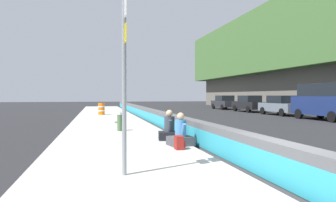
{
  "coord_description": "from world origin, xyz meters",
  "views": [
    {
      "loc": [
        -5.07,
        3.39,
        1.73
      ],
      "look_at": [
        9.8,
        -0.09,
        1.44
      ],
      "focal_mm": 32.83,
      "sensor_mm": 36.0,
      "label": 1
    }
  ],
  "objects_px": {
    "seated_person_foreground": "(181,135)",
    "parked_car_fourth": "(281,105)",
    "construction_barrel": "(101,109)",
    "parked_car_far": "(224,102)",
    "parked_car_midline": "(249,104)",
    "backpack": "(179,143)",
    "parked_car_third": "(326,101)",
    "route_sign_post": "(124,71)",
    "seated_person_middle": "(169,130)",
    "fire_hydrant": "(120,121)"
  },
  "relations": [
    {
      "from": "backpack",
      "to": "construction_barrel",
      "type": "distance_m",
      "value": 17.12
    },
    {
      "from": "seated_person_middle",
      "to": "parked_car_far",
      "type": "xyz_separation_m",
      "value": [
        24.87,
        -12.97,
        0.39
      ]
    },
    {
      "from": "seated_person_middle",
      "to": "parked_car_far",
      "type": "bearing_deg",
      "value": -27.54
    },
    {
      "from": "seated_person_foreground",
      "to": "seated_person_middle",
      "type": "distance_m",
      "value": 1.29
    },
    {
      "from": "fire_hydrant",
      "to": "parked_car_far",
      "type": "relative_size",
      "value": 0.2
    },
    {
      "from": "seated_person_foreground",
      "to": "parked_car_third",
      "type": "height_order",
      "value": "parked_car_third"
    },
    {
      "from": "seated_person_foreground",
      "to": "parked_car_third",
      "type": "relative_size",
      "value": 0.2
    },
    {
      "from": "route_sign_post",
      "to": "construction_barrel",
      "type": "height_order",
      "value": "route_sign_post"
    },
    {
      "from": "backpack",
      "to": "parked_car_fourth",
      "type": "bearing_deg",
      "value": -41.45
    },
    {
      "from": "route_sign_post",
      "to": "parked_car_fourth",
      "type": "distance_m",
      "value": 23.23
    },
    {
      "from": "seated_person_foreground",
      "to": "parked_car_far",
      "type": "relative_size",
      "value": 0.23
    },
    {
      "from": "parked_car_midline",
      "to": "parked_car_far",
      "type": "relative_size",
      "value": 1.01
    },
    {
      "from": "route_sign_post",
      "to": "backpack",
      "type": "distance_m",
      "value": 3.65
    },
    {
      "from": "construction_barrel",
      "to": "parked_car_fourth",
      "type": "xyz_separation_m",
      "value": [
        -1.96,
        -15.25,
        0.24
      ]
    },
    {
      "from": "construction_barrel",
      "to": "parked_car_third",
      "type": "relative_size",
      "value": 0.19
    },
    {
      "from": "parked_car_far",
      "to": "parked_car_third",
      "type": "bearing_deg",
      "value": -179.89
    },
    {
      "from": "backpack",
      "to": "parked_car_third",
      "type": "relative_size",
      "value": 0.08
    },
    {
      "from": "parked_car_midline",
      "to": "parked_car_third",
      "type": "bearing_deg",
      "value": 179.98
    },
    {
      "from": "parked_car_far",
      "to": "parked_car_fourth",
      "type": "bearing_deg",
      "value": -179.31
    },
    {
      "from": "parked_car_fourth",
      "to": "parked_car_far",
      "type": "xyz_separation_m",
      "value": [
        11.8,
        0.14,
        0.0
      ]
    },
    {
      "from": "route_sign_post",
      "to": "parked_car_midline",
      "type": "height_order",
      "value": "route_sign_post"
    },
    {
      "from": "backpack",
      "to": "parked_car_third",
      "type": "bearing_deg",
      "value": -54.15
    },
    {
      "from": "construction_barrel",
      "to": "parked_car_fourth",
      "type": "height_order",
      "value": "parked_car_fourth"
    },
    {
      "from": "parked_car_midline",
      "to": "seated_person_foreground",
      "type": "bearing_deg",
      "value": 146.93
    },
    {
      "from": "parked_car_third",
      "to": "parked_car_fourth",
      "type": "height_order",
      "value": "parked_car_third"
    },
    {
      "from": "parked_car_third",
      "to": "construction_barrel",
      "type": "bearing_deg",
      "value": 63.67
    },
    {
      "from": "parked_car_third",
      "to": "parked_car_far",
      "type": "relative_size",
      "value": 1.14
    },
    {
      "from": "fire_hydrant",
      "to": "construction_barrel",
      "type": "xyz_separation_m",
      "value": [
        11.85,
        0.62,
        0.03
      ]
    },
    {
      "from": "backpack",
      "to": "parked_car_third",
      "type": "xyz_separation_m",
      "value": [
        9.52,
        -13.18,
        1.02
      ]
    },
    {
      "from": "fire_hydrant",
      "to": "backpack",
      "type": "distance_m",
      "value": 5.34
    },
    {
      "from": "fire_hydrant",
      "to": "parked_car_fourth",
      "type": "relative_size",
      "value": 0.19
    },
    {
      "from": "seated_person_foreground",
      "to": "parked_car_fourth",
      "type": "relative_size",
      "value": 0.23
    },
    {
      "from": "fire_hydrant",
      "to": "parked_car_far",
      "type": "distance_m",
      "value": 26.08
    },
    {
      "from": "seated_person_foreground",
      "to": "seated_person_middle",
      "type": "bearing_deg",
      "value": 2.7
    },
    {
      "from": "parked_car_far",
      "to": "fire_hydrant",
      "type": "bearing_deg",
      "value": 146.25
    },
    {
      "from": "parked_car_third",
      "to": "fire_hydrant",
      "type": "bearing_deg",
      "value": 106.71
    },
    {
      "from": "fire_hydrant",
      "to": "seated_person_middle",
      "type": "relative_size",
      "value": 0.82
    },
    {
      "from": "backpack",
      "to": "seated_person_foreground",
      "type": "bearing_deg",
      "value": -18.71
    },
    {
      "from": "seated_person_foreground",
      "to": "parked_car_fourth",
      "type": "bearing_deg",
      "value": -42.28
    },
    {
      "from": "route_sign_post",
      "to": "seated_person_middle",
      "type": "relative_size",
      "value": 3.36
    },
    {
      "from": "parked_car_midline",
      "to": "parked_car_fourth",
      "type": "bearing_deg",
      "value": -178.89
    },
    {
      "from": "route_sign_post",
      "to": "parked_car_midline",
      "type": "xyz_separation_m",
      "value": [
        23.12,
        -15.01,
        -1.35
      ]
    },
    {
      "from": "construction_barrel",
      "to": "seated_person_middle",
      "type": "bearing_deg",
      "value": -171.92
    },
    {
      "from": "route_sign_post",
      "to": "seated_person_foreground",
      "type": "bearing_deg",
      "value": -32.5
    },
    {
      "from": "backpack",
      "to": "parked_car_third",
      "type": "height_order",
      "value": "parked_car_third"
    },
    {
      "from": "parked_car_third",
      "to": "route_sign_post",
      "type": "bearing_deg",
      "value": 128.81
    },
    {
      "from": "parked_car_third",
      "to": "parked_car_far",
      "type": "distance_m",
      "value": 17.34
    },
    {
      "from": "seated_person_foreground",
      "to": "backpack",
      "type": "xyz_separation_m",
      "value": [
        -0.69,
        0.23,
        -0.13
      ]
    },
    {
      "from": "construction_barrel",
      "to": "parked_car_far",
      "type": "xyz_separation_m",
      "value": [
        9.84,
        -15.1,
        0.24
      ]
    },
    {
      "from": "seated_person_middle",
      "to": "parked_car_midline",
      "type": "xyz_separation_m",
      "value": [
        18.6,
        -13.01,
        0.39
      ]
    }
  ]
}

